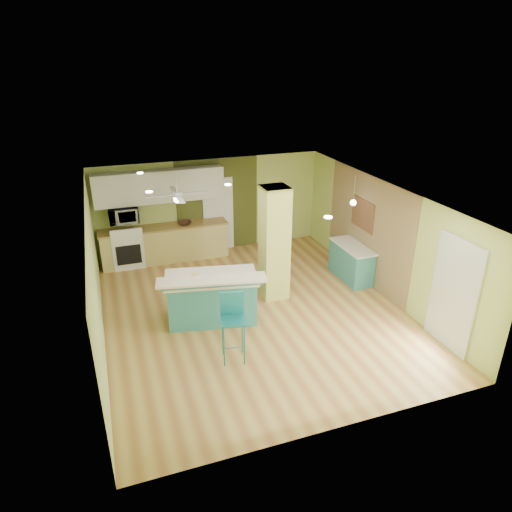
{
  "coord_description": "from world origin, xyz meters",
  "views": [
    {
      "loc": [
        -2.68,
        -7.84,
        4.97
      ],
      "look_at": [
        0.2,
        0.4,
        1.07
      ],
      "focal_mm": 32.0,
      "sensor_mm": 36.0,
      "label": 1
    }
  ],
  "objects_px": {
    "side_counter": "(351,262)",
    "canister": "(196,277)",
    "fruit_bowl": "(185,223)",
    "bar_stool": "(232,316)",
    "peninsula": "(212,297)"
  },
  "relations": [
    {
      "from": "bar_stool",
      "to": "peninsula",
      "type": "bearing_deg",
      "value": 103.21
    },
    {
      "from": "side_counter",
      "to": "canister",
      "type": "bearing_deg",
      "value": -168.62
    },
    {
      "from": "fruit_bowl",
      "to": "canister",
      "type": "distance_m",
      "value": 3.27
    },
    {
      "from": "side_counter",
      "to": "canister",
      "type": "height_order",
      "value": "canister"
    },
    {
      "from": "bar_stool",
      "to": "canister",
      "type": "height_order",
      "value": "bar_stool"
    },
    {
      "from": "canister",
      "to": "fruit_bowl",
      "type": "bearing_deg",
      "value": 82.55
    },
    {
      "from": "fruit_bowl",
      "to": "peninsula",
      "type": "bearing_deg",
      "value": -91.85
    },
    {
      "from": "peninsula",
      "to": "bar_stool",
      "type": "relative_size",
      "value": 1.69
    },
    {
      "from": "bar_stool",
      "to": "fruit_bowl",
      "type": "height_order",
      "value": "bar_stool"
    },
    {
      "from": "bar_stool",
      "to": "side_counter",
      "type": "bearing_deg",
      "value": 41.76
    },
    {
      "from": "peninsula",
      "to": "canister",
      "type": "height_order",
      "value": "canister"
    },
    {
      "from": "fruit_bowl",
      "to": "side_counter",
      "type": "bearing_deg",
      "value": -35.28
    },
    {
      "from": "bar_stool",
      "to": "side_counter",
      "type": "relative_size",
      "value": 0.95
    },
    {
      "from": "side_counter",
      "to": "fruit_bowl",
      "type": "relative_size",
      "value": 3.79
    },
    {
      "from": "bar_stool",
      "to": "fruit_bowl",
      "type": "distance_m",
      "value": 4.51
    }
  ]
}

